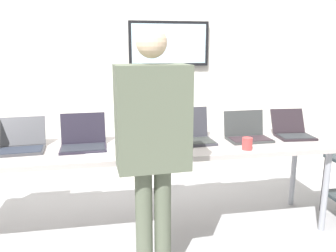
{
  "coord_description": "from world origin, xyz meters",
  "views": [
    {
      "loc": [
        -0.25,
        -2.62,
        1.53
      ],
      "look_at": [
        0.23,
        0.01,
        0.91
      ],
      "focal_mm": 36.27,
      "sensor_mm": 36.0,
      "label": 1
    }
  ],
  "objects_px": {
    "laptop_station_0": "(22,143)",
    "laptop_station_3": "(192,134)",
    "workbench": "(141,152)",
    "laptop_station_4": "(247,133)",
    "laptop_station_5": "(292,131)",
    "laptop_station_1": "(83,140)",
    "coffee_mug": "(247,144)",
    "laptop_station_2": "(138,136)",
    "person": "(152,136)"
  },
  "relations": [
    {
      "from": "laptop_station_3",
      "to": "laptop_station_0",
      "type": "bearing_deg",
      "value": -179.73
    },
    {
      "from": "laptop_station_0",
      "to": "laptop_station_1",
      "type": "height_order",
      "value": "laptop_station_1"
    },
    {
      "from": "person",
      "to": "laptop_station_5",
      "type": "bearing_deg",
      "value": 26.94
    },
    {
      "from": "workbench",
      "to": "laptop_station_5",
      "type": "relative_size",
      "value": 9.28
    },
    {
      "from": "laptop_station_0",
      "to": "laptop_station_5",
      "type": "bearing_deg",
      "value": 0.16
    },
    {
      "from": "laptop_station_2",
      "to": "laptop_station_3",
      "type": "bearing_deg",
      "value": -0.49
    },
    {
      "from": "workbench",
      "to": "laptop_station_3",
      "type": "xyz_separation_m",
      "value": [
        0.44,
        0.06,
        0.11
      ]
    },
    {
      "from": "workbench",
      "to": "laptop_station_0",
      "type": "distance_m",
      "value": 0.92
    },
    {
      "from": "laptop_station_4",
      "to": "laptop_station_5",
      "type": "bearing_deg",
      "value": 3.64
    },
    {
      "from": "laptop_station_0",
      "to": "laptop_station_4",
      "type": "height_order",
      "value": "laptop_station_4"
    },
    {
      "from": "laptop_station_3",
      "to": "workbench",
      "type": "bearing_deg",
      "value": -171.81
    },
    {
      "from": "person",
      "to": "laptop_station_3",
      "type": "bearing_deg",
      "value": 58.21
    },
    {
      "from": "laptop_station_1",
      "to": "laptop_station_4",
      "type": "distance_m",
      "value": 1.37
    },
    {
      "from": "laptop_station_2",
      "to": "laptop_station_3",
      "type": "distance_m",
      "value": 0.45
    },
    {
      "from": "laptop_station_4",
      "to": "person",
      "type": "distance_m",
      "value": 1.14
    },
    {
      "from": "laptop_station_0",
      "to": "workbench",
      "type": "bearing_deg",
      "value": -3.56
    },
    {
      "from": "laptop_station_4",
      "to": "laptop_station_0",
      "type": "bearing_deg",
      "value": 179.34
    },
    {
      "from": "laptop_station_2",
      "to": "person",
      "type": "bearing_deg",
      "value": -87.95
    },
    {
      "from": "laptop_station_4",
      "to": "laptop_station_1",
      "type": "bearing_deg",
      "value": -179.86
    },
    {
      "from": "laptop_station_5",
      "to": "laptop_station_2",
      "type": "bearing_deg",
      "value": 179.85
    },
    {
      "from": "laptop_station_3",
      "to": "person",
      "type": "relative_size",
      "value": 0.21
    },
    {
      "from": "laptop_station_0",
      "to": "person",
      "type": "height_order",
      "value": "person"
    },
    {
      "from": "workbench",
      "to": "person",
      "type": "distance_m",
      "value": 0.68
    },
    {
      "from": "laptop_station_1",
      "to": "laptop_station_4",
      "type": "height_order",
      "value": "laptop_station_1"
    },
    {
      "from": "laptop_station_0",
      "to": "coffee_mug",
      "type": "bearing_deg",
      "value": -10.13
    },
    {
      "from": "laptop_station_0",
      "to": "laptop_station_1",
      "type": "bearing_deg",
      "value": -3.03
    },
    {
      "from": "laptop_station_2",
      "to": "coffee_mug",
      "type": "bearing_deg",
      "value": -21.27
    },
    {
      "from": "laptop_station_2",
      "to": "person",
      "type": "xyz_separation_m",
      "value": [
        0.02,
        -0.69,
        0.18
      ]
    },
    {
      "from": "laptop_station_1",
      "to": "person",
      "type": "height_order",
      "value": "person"
    },
    {
      "from": "laptop_station_1",
      "to": "coffee_mug",
      "type": "distance_m",
      "value": 1.28
    },
    {
      "from": "laptop_station_1",
      "to": "laptop_station_0",
      "type": "bearing_deg",
      "value": 176.97
    },
    {
      "from": "laptop_station_3",
      "to": "laptop_station_4",
      "type": "xyz_separation_m",
      "value": [
        0.49,
        -0.03,
        -0.01
      ]
    },
    {
      "from": "person",
      "to": "laptop_station_1",
      "type": "bearing_deg",
      "value": 125.28
    },
    {
      "from": "laptop_station_3",
      "to": "coffee_mug",
      "type": "height_order",
      "value": "laptop_station_3"
    },
    {
      "from": "laptop_station_0",
      "to": "laptop_station_3",
      "type": "relative_size",
      "value": 1.04
    },
    {
      "from": "laptop_station_5",
      "to": "workbench",
      "type": "bearing_deg",
      "value": -177.34
    },
    {
      "from": "person",
      "to": "coffee_mug",
      "type": "xyz_separation_m",
      "value": [
        0.79,
        0.37,
        -0.19
      ]
    },
    {
      "from": "laptop_station_2",
      "to": "laptop_station_4",
      "type": "bearing_deg",
      "value": -1.92
    },
    {
      "from": "laptop_station_5",
      "to": "coffee_mug",
      "type": "height_order",
      "value": "laptop_station_5"
    },
    {
      "from": "laptop_station_5",
      "to": "laptop_station_4",
      "type": "bearing_deg",
      "value": -176.36
    },
    {
      "from": "laptop_station_2",
      "to": "person",
      "type": "relative_size",
      "value": 0.23
    },
    {
      "from": "laptop_station_5",
      "to": "laptop_station_0",
      "type": "bearing_deg",
      "value": -179.84
    },
    {
      "from": "laptop_station_0",
      "to": "laptop_station_2",
      "type": "distance_m",
      "value": 0.9
    },
    {
      "from": "laptop_station_1",
      "to": "laptop_station_5",
      "type": "xyz_separation_m",
      "value": [
        1.81,
        0.03,
        -0.01
      ]
    },
    {
      "from": "laptop_station_0",
      "to": "coffee_mug",
      "type": "relative_size",
      "value": 3.88
    },
    {
      "from": "workbench",
      "to": "laptop_station_1",
      "type": "height_order",
      "value": "laptop_station_1"
    },
    {
      "from": "laptop_station_2",
      "to": "laptop_station_1",
      "type": "bearing_deg",
      "value": -175.45
    },
    {
      "from": "workbench",
      "to": "laptop_station_4",
      "type": "distance_m",
      "value": 0.93
    },
    {
      "from": "laptop_station_3",
      "to": "person",
      "type": "height_order",
      "value": "person"
    },
    {
      "from": "laptop_station_0",
      "to": "laptop_station_2",
      "type": "bearing_deg",
      "value": 0.64
    }
  ]
}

